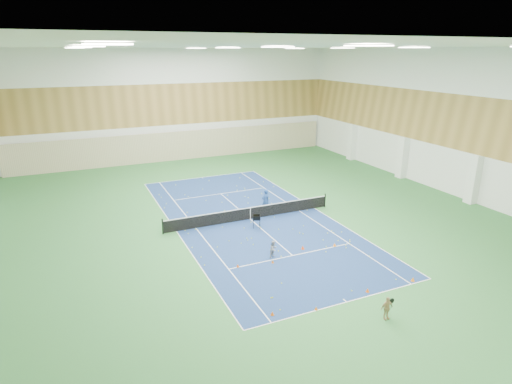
% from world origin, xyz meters
% --- Properties ---
extents(ground, '(40.00, 40.00, 0.00)m').
position_xyz_m(ground, '(0.00, 0.00, 0.00)').
color(ground, '#2E6C33').
rests_on(ground, ground).
extents(room_shell, '(36.00, 40.00, 12.00)m').
position_xyz_m(room_shell, '(0.00, 0.00, 6.00)').
color(room_shell, white).
rests_on(room_shell, ground).
extents(wood_cladding, '(36.00, 40.00, 8.00)m').
position_xyz_m(wood_cladding, '(0.00, 0.00, 8.00)').
color(wood_cladding, olive).
rests_on(wood_cladding, room_shell).
extents(ceiling_light_grid, '(21.40, 25.40, 0.06)m').
position_xyz_m(ceiling_light_grid, '(0.00, 0.00, 11.92)').
color(ceiling_light_grid, white).
rests_on(ceiling_light_grid, room_shell).
extents(court_surface, '(10.97, 23.77, 0.01)m').
position_xyz_m(court_surface, '(0.00, 0.00, 0.01)').
color(court_surface, navy).
rests_on(court_surface, ground).
extents(tennis_balls_scatter, '(10.57, 22.77, 0.07)m').
position_xyz_m(tennis_balls_scatter, '(0.00, 0.00, 0.05)').
color(tennis_balls_scatter, '#C7DD25').
rests_on(tennis_balls_scatter, ground).
extents(tennis_net, '(12.80, 0.10, 1.10)m').
position_xyz_m(tennis_net, '(0.00, 0.00, 0.55)').
color(tennis_net, black).
rests_on(tennis_net, ground).
extents(back_curtain, '(35.40, 0.16, 3.20)m').
position_xyz_m(back_curtain, '(0.00, 19.75, 1.60)').
color(back_curtain, '#C6B793').
rests_on(back_curtain, ground).
extents(coach, '(0.78, 0.61, 1.90)m').
position_xyz_m(coach, '(1.56, 0.73, 0.95)').
color(coach, navy).
rests_on(coach, ground).
extents(child_court, '(0.63, 0.58, 1.04)m').
position_xyz_m(child_court, '(-1.13, -6.06, 0.52)').
color(child_court, gray).
rests_on(child_court, ground).
extents(child_apron, '(0.67, 0.29, 1.14)m').
position_xyz_m(child_apron, '(0.83, -13.75, 0.57)').
color(child_apron, tan).
rests_on(child_apron, ground).
extents(ball_cart, '(0.70, 0.70, 0.92)m').
position_xyz_m(ball_cart, '(-0.22, -1.59, 0.46)').
color(ball_cart, black).
rests_on(ball_cart, ground).
extents(cone_svc_a, '(0.18, 0.18, 0.20)m').
position_xyz_m(cone_svc_a, '(-3.55, -6.38, 0.10)').
color(cone_svc_a, '#E9550C').
rests_on(cone_svc_a, ground).
extents(cone_svc_b, '(0.17, 0.17, 0.19)m').
position_xyz_m(cone_svc_b, '(-1.51, -6.74, 0.10)').
color(cone_svc_b, '#D5620B').
rests_on(cone_svc_b, ground).
extents(cone_svc_c, '(0.23, 0.23, 0.25)m').
position_xyz_m(cone_svc_c, '(1.00, -5.88, 0.13)').
color(cone_svc_c, red).
rests_on(cone_svc_c, ground).
extents(cone_svc_d, '(0.21, 0.21, 0.23)m').
position_xyz_m(cone_svc_d, '(3.05, -6.34, 0.11)').
color(cone_svc_d, orange).
rests_on(cone_svc_d, ground).
extents(cone_base_a, '(0.19, 0.19, 0.20)m').
position_xyz_m(cone_base_a, '(-3.81, -11.36, 0.10)').
color(cone_base_a, orange).
rests_on(cone_base_a, ground).
extents(cone_base_b, '(0.17, 0.17, 0.19)m').
position_xyz_m(cone_base_b, '(-1.72, -11.83, 0.09)').
color(cone_base_b, orange).
rests_on(cone_base_b, ground).
extents(cone_base_c, '(0.20, 0.20, 0.22)m').
position_xyz_m(cone_base_c, '(1.52, -11.55, 0.11)').
color(cone_base_c, '#F95A0D').
rests_on(cone_base_c, ground).
extents(cone_base_d, '(0.21, 0.21, 0.23)m').
position_xyz_m(cone_base_d, '(4.42, -11.66, 0.12)').
color(cone_base_d, orange).
rests_on(cone_base_d, ground).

